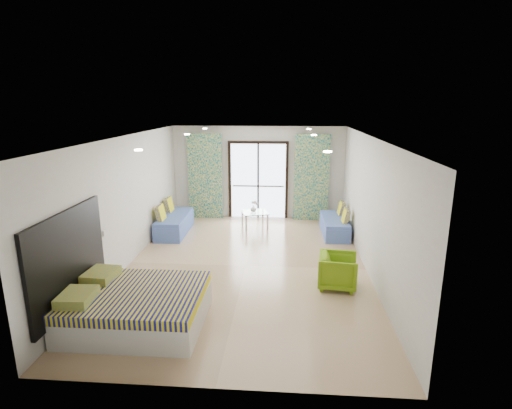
# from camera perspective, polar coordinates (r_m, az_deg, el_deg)

# --- Properties ---
(floor) EXTENTS (5.00, 7.50, 0.01)m
(floor) POSITION_cam_1_polar(r_m,az_deg,el_deg) (8.55, -1.44, -8.74)
(floor) COLOR tan
(floor) RESTS_ON ground
(ceiling) EXTENTS (5.00, 7.50, 0.01)m
(ceiling) POSITION_cam_1_polar(r_m,az_deg,el_deg) (7.89, -1.57, 9.60)
(ceiling) COLOR silver
(ceiling) RESTS_ON ground
(wall_back) EXTENTS (5.00, 0.01, 2.70)m
(wall_back) POSITION_cam_1_polar(r_m,az_deg,el_deg) (11.77, 0.32, 4.58)
(wall_back) COLOR silver
(wall_back) RESTS_ON ground
(wall_front) EXTENTS (5.00, 0.01, 2.70)m
(wall_front) POSITION_cam_1_polar(r_m,az_deg,el_deg) (4.61, -6.26, -11.55)
(wall_front) COLOR silver
(wall_front) RESTS_ON ground
(wall_left) EXTENTS (0.01, 7.50, 2.70)m
(wall_left) POSITION_cam_1_polar(r_m,az_deg,el_deg) (8.72, -18.07, 0.36)
(wall_left) COLOR silver
(wall_left) RESTS_ON ground
(wall_right) EXTENTS (0.01, 7.50, 2.70)m
(wall_right) POSITION_cam_1_polar(r_m,az_deg,el_deg) (8.25, 16.04, -0.27)
(wall_right) COLOR silver
(wall_right) RESTS_ON ground
(balcony_door) EXTENTS (1.76, 0.08, 2.28)m
(balcony_door) POSITION_cam_1_polar(r_m,az_deg,el_deg) (11.76, 0.31, 4.11)
(balcony_door) COLOR black
(balcony_door) RESTS_ON floor
(balcony_rail) EXTENTS (1.52, 0.03, 0.04)m
(balcony_rail) POSITION_cam_1_polar(r_m,az_deg,el_deg) (11.83, 0.31, 2.65)
(balcony_rail) COLOR #595451
(balcony_rail) RESTS_ON balcony_door
(curtain_left) EXTENTS (1.00, 0.10, 2.50)m
(curtain_left) POSITION_cam_1_polar(r_m,az_deg,el_deg) (11.82, -7.27, 4.01)
(curtain_left) COLOR silver
(curtain_left) RESTS_ON floor
(curtain_right) EXTENTS (1.00, 0.10, 2.50)m
(curtain_right) POSITION_cam_1_polar(r_m,az_deg,el_deg) (11.61, 7.93, 3.80)
(curtain_right) COLOR silver
(curtain_right) RESTS_ON floor
(downlight_a) EXTENTS (0.12, 0.12, 0.02)m
(downlight_a) POSITION_cam_1_polar(r_m,az_deg,el_deg) (6.26, -16.45, 7.49)
(downlight_a) COLOR #FFE0B2
(downlight_a) RESTS_ON ceiling
(downlight_b) EXTENTS (0.12, 0.12, 0.02)m
(downlight_b) POSITION_cam_1_polar(r_m,az_deg,el_deg) (5.89, 10.19, 7.45)
(downlight_b) COLOR #FFE0B2
(downlight_b) RESTS_ON ceiling
(downlight_c) EXTENTS (0.12, 0.12, 0.02)m
(downlight_c) POSITION_cam_1_polar(r_m,az_deg,el_deg) (9.12, -9.84, 9.86)
(downlight_c) COLOR #FFE0B2
(downlight_c) RESTS_ON ceiling
(downlight_d) EXTENTS (0.12, 0.12, 0.02)m
(downlight_d) POSITION_cam_1_polar(r_m,az_deg,el_deg) (8.87, 8.27, 9.80)
(downlight_d) COLOR #FFE0B2
(downlight_d) RESTS_ON ceiling
(downlight_e) EXTENTS (0.12, 0.12, 0.02)m
(downlight_e) POSITION_cam_1_polar(r_m,az_deg,el_deg) (11.06, -7.32, 10.72)
(downlight_e) COLOR #FFE0B2
(downlight_e) RESTS_ON ceiling
(downlight_f) EXTENTS (0.12, 0.12, 0.02)m
(downlight_f) POSITION_cam_1_polar(r_m,az_deg,el_deg) (10.86, 7.57, 10.64)
(downlight_f) COLOR #FFE0B2
(downlight_f) RESTS_ON ceiling
(headboard) EXTENTS (0.06, 2.10, 1.50)m
(headboard) POSITION_cam_1_polar(r_m,az_deg,el_deg) (6.74, -25.17, -7.08)
(headboard) COLOR black
(headboard) RESTS_ON floor
(switch_plate) EXTENTS (0.02, 0.10, 0.10)m
(switch_plate) POSITION_cam_1_polar(r_m,az_deg,el_deg) (7.79, -20.82, -3.83)
(switch_plate) COLOR silver
(switch_plate) RESTS_ON wall_left
(bed) EXTENTS (2.02, 1.65, 0.70)m
(bed) POSITION_cam_1_polar(r_m,az_deg,el_deg) (6.64, -16.81, -13.80)
(bed) COLOR silver
(bed) RESTS_ON floor
(daybed_left) EXTENTS (0.72, 1.75, 0.86)m
(daybed_left) POSITION_cam_1_polar(r_m,az_deg,el_deg) (10.77, -11.63, -2.60)
(daybed_left) COLOR #4963B0
(daybed_left) RESTS_ON floor
(daybed_right) EXTENTS (0.64, 1.60, 0.78)m
(daybed_right) POSITION_cam_1_polar(r_m,az_deg,el_deg) (10.64, 11.20, -2.90)
(daybed_right) COLOR #4963B0
(daybed_right) RESTS_ON floor
(coffee_table) EXTENTS (0.83, 0.83, 0.77)m
(coffee_table) POSITION_cam_1_polar(r_m,az_deg,el_deg) (10.95, -0.18, -1.30)
(coffee_table) COLOR silver
(coffee_table) RESTS_ON floor
(vase) EXTENTS (0.21, 0.21, 0.17)m
(vase) POSITION_cam_1_polar(r_m,az_deg,el_deg) (10.94, -0.39, -0.60)
(vase) COLOR white
(vase) RESTS_ON coffee_table
(armchair) EXTENTS (0.72, 0.76, 0.70)m
(armchair) POSITION_cam_1_polar(r_m,az_deg,el_deg) (7.65, 11.63, -9.06)
(armchair) COLOR #71A114
(armchair) RESTS_ON floor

